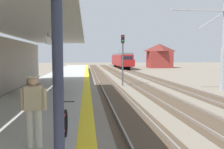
% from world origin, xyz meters
% --- Properties ---
extents(station_platform, '(5.00, 80.00, 0.91)m').
position_xyz_m(station_platform, '(-2.50, 16.00, 0.45)').
color(station_platform, '#A8A8A3').
rests_on(station_platform, ground).
extents(track_pair_nearest_platform, '(2.34, 120.00, 0.16)m').
position_xyz_m(track_pair_nearest_platform, '(1.90, 20.00, 0.05)').
color(track_pair_nearest_platform, '#4C3D2D').
rests_on(track_pair_nearest_platform, ground).
extents(track_pair_middle, '(2.34, 120.00, 0.16)m').
position_xyz_m(track_pair_middle, '(5.30, 20.00, 0.05)').
color(track_pair_middle, '#4C3D2D').
rests_on(track_pair_middle, ground).
extents(track_pair_far_side, '(2.34, 120.00, 0.16)m').
position_xyz_m(track_pair_far_side, '(8.70, 20.00, 0.05)').
color(track_pair_far_side, '#4C3D2D').
rests_on(track_pair_far_side, ground).
extents(approaching_train, '(2.93, 19.60, 4.76)m').
position_xyz_m(approaching_train, '(8.70, 56.48, 2.18)').
color(approaching_train, maroon).
rests_on(approaching_train, ground).
extents(commuter_person, '(0.59, 0.30, 1.67)m').
position_xyz_m(commuter_person, '(-1.46, 4.26, 1.84)').
color(commuter_person, beige).
rests_on(commuter_person, station_platform).
extents(bicycle_beside_commuter, '(0.48, 1.82, 1.04)m').
position_xyz_m(bicycle_beside_commuter, '(-0.80, 4.32, 1.29)').
color(bicycle_beside_commuter, black).
rests_on(bicycle_beside_commuter, station_platform).
extents(rail_signal_post, '(0.32, 0.34, 5.20)m').
position_xyz_m(rail_signal_post, '(3.44, 21.74, 3.19)').
color(rail_signal_post, '#4C4C4C').
rests_on(rail_signal_post, ground).
extents(catenary_pylon_far_side, '(5.00, 0.40, 7.50)m').
position_xyz_m(catenary_pylon_far_side, '(11.24, 17.14, 3.60)').
color(catenary_pylon_far_side, '#9EA3A8').
rests_on(catenary_pylon_far_side, ground).
extents(platform_bench, '(0.45, 1.60, 0.88)m').
position_xyz_m(platform_bench, '(-3.30, 12.19, 1.37)').
color(platform_bench, brown).
rests_on(platform_bench, station_platform).
extents(distant_trackside_house, '(6.60, 5.28, 6.40)m').
position_xyz_m(distant_trackside_house, '(19.12, 57.22, 3.34)').
color(distant_trackside_house, maroon).
rests_on(distant_trackside_house, ground).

